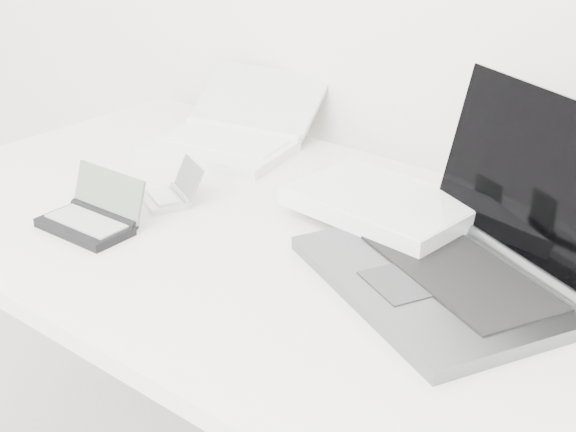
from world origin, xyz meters
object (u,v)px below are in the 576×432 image
Objects in this scene: desk at (318,273)px; palmtop_charcoal at (92,218)px; laptop_large at (434,233)px; netbook_open_white at (232,134)px.

desk is 9.88× the size of palmtop_charcoal.
laptop_large is (0.16, 0.08, 0.09)m from desk.
netbook_open_white reaches higher than palmtop_charcoal.
desk is 0.50m from netbook_open_white.
desk is at bearing 26.88° from palmtop_charcoal.
desk is 0.39m from palmtop_charcoal.
palmtop_charcoal is (-0.49, -0.27, -0.02)m from laptop_large.
laptop_large is 0.61m from netbook_open_white.
palmtop_charcoal is at bearing -89.80° from netbook_open_white.
netbook_open_white reaches higher than desk.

